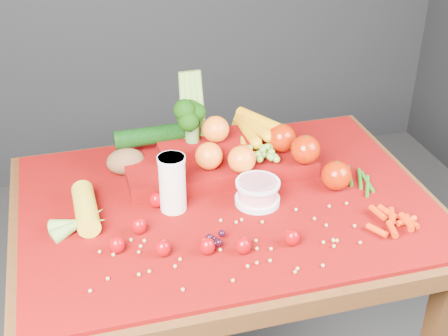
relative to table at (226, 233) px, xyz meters
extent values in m
cube|color=#3D1D0E|center=(0.00, 0.00, 0.07)|extent=(1.10, 0.80, 0.05)
cube|color=#3D1D0E|center=(-0.48, 0.33, -0.31)|extent=(0.06, 0.06, 0.70)
cube|color=#3D1D0E|center=(0.48, 0.33, -0.31)|extent=(0.06, 0.06, 0.70)
cube|color=#660305|center=(0.00, 0.00, 0.10)|extent=(1.05, 0.75, 0.01)
cylinder|color=beige|center=(-0.14, 0.00, 0.18)|extent=(0.07, 0.07, 0.15)
cylinder|color=silver|center=(-0.14, 0.00, 0.25)|extent=(0.07, 0.07, 0.01)
cylinder|color=silver|center=(0.08, -0.03, 0.11)|extent=(0.12, 0.12, 0.02)
cylinder|color=pink|center=(0.08, -0.03, 0.15)|extent=(0.10, 0.10, 0.05)
cylinder|color=silver|center=(0.08, -0.03, 0.17)|extent=(0.12, 0.12, 0.01)
ellipsoid|color=#97020F|center=(-0.24, -0.08, 0.13)|extent=(0.04, 0.04, 0.04)
cone|color=#0B410D|center=(-0.24, -0.08, 0.15)|extent=(0.03, 0.03, 0.01)
ellipsoid|color=#97020F|center=(-0.30, -0.14, 0.13)|extent=(0.04, 0.04, 0.04)
cone|color=#0B410D|center=(-0.30, -0.14, 0.15)|extent=(0.03, 0.03, 0.01)
ellipsoid|color=#97020F|center=(-0.20, -0.18, 0.13)|extent=(0.04, 0.04, 0.04)
cone|color=#0B410D|center=(-0.20, -0.18, 0.15)|extent=(0.03, 0.03, 0.01)
ellipsoid|color=#97020F|center=(-0.10, -0.20, 0.13)|extent=(0.04, 0.04, 0.04)
cone|color=#0B410D|center=(-0.10, -0.20, 0.15)|extent=(0.03, 0.03, 0.01)
ellipsoid|color=#97020F|center=(-0.02, -0.22, 0.13)|extent=(0.04, 0.04, 0.04)
cone|color=#0B410D|center=(-0.02, -0.22, 0.15)|extent=(0.03, 0.03, 0.01)
ellipsoid|color=#97020F|center=(0.10, -0.22, 0.13)|extent=(0.04, 0.04, 0.04)
cone|color=#0B410D|center=(0.10, -0.22, 0.15)|extent=(0.03, 0.03, 0.01)
ellipsoid|color=#97020F|center=(-0.18, 0.02, 0.13)|extent=(0.04, 0.04, 0.04)
cone|color=#0B410D|center=(-0.18, 0.02, 0.15)|extent=(0.03, 0.03, 0.01)
cylinder|color=gold|center=(-0.36, 0.02, 0.13)|extent=(0.06, 0.18, 0.06)
ellipsoid|color=#532F1B|center=(-0.23, 0.21, 0.14)|extent=(0.11, 0.08, 0.07)
cube|color=#660305|center=(0.02, 0.15, 0.13)|extent=(0.52, 0.22, 0.04)
cube|color=#660305|center=(0.00, 0.20, 0.17)|extent=(0.28, 0.12, 0.03)
sphere|color=#9F1B02|center=(0.24, 0.06, 0.19)|extent=(0.08, 0.08, 0.08)
sphere|color=#9F1B02|center=(0.30, -0.02, 0.15)|extent=(0.08, 0.08, 0.08)
sphere|color=#9F1B02|center=(0.20, 0.14, 0.19)|extent=(0.08, 0.08, 0.08)
sphere|color=#D54413|center=(-0.02, 0.10, 0.19)|extent=(0.07, 0.07, 0.07)
sphere|color=#D54413|center=(0.06, 0.06, 0.19)|extent=(0.07, 0.07, 0.07)
sphere|color=#D54413|center=(0.02, 0.18, 0.22)|extent=(0.07, 0.07, 0.07)
cylinder|color=#C49704|center=(0.10, 0.22, 0.17)|extent=(0.06, 0.16, 0.04)
cylinder|color=#C49704|center=(0.12, 0.22, 0.18)|extent=(0.04, 0.16, 0.04)
cylinder|color=#C49704|center=(0.14, 0.22, 0.20)|extent=(0.07, 0.16, 0.04)
cylinder|color=#C49704|center=(0.16, 0.22, 0.21)|extent=(0.10, 0.16, 0.04)
cylinder|color=#3F662D|center=(-0.04, 0.20, 0.21)|extent=(0.04, 0.04, 0.04)
cylinder|color=olive|center=(-0.06, 0.24, 0.26)|extent=(0.03, 0.06, 0.22)
cylinder|color=olive|center=(-0.04, 0.24, 0.26)|extent=(0.02, 0.06, 0.22)
cylinder|color=olive|center=(-0.02, 0.24, 0.26)|extent=(0.02, 0.06, 0.22)
cylinder|color=olive|center=(-0.01, 0.24, 0.26)|extent=(0.03, 0.06, 0.22)
cylinder|color=black|center=(-0.14, 0.24, 0.20)|extent=(0.23, 0.06, 0.05)
camera|label=1|loc=(-0.36, -1.30, 1.02)|focal=50.00mm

